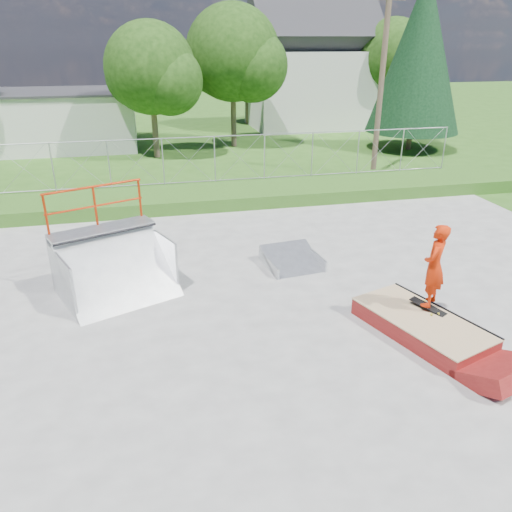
# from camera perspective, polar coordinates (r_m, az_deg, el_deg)

# --- Properties ---
(ground) EXTENTS (120.00, 120.00, 0.00)m
(ground) POSITION_cam_1_polar(r_m,az_deg,el_deg) (10.79, 3.82, -8.37)
(ground) COLOR #2F5C1A
(ground) RESTS_ON ground
(concrete_pad) EXTENTS (20.00, 16.00, 0.04)m
(concrete_pad) POSITION_cam_1_polar(r_m,az_deg,el_deg) (10.78, 3.82, -8.28)
(concrete_pad) COLOR gray
(concrete_pad) RESTS_ON ground
(grass_berm) EXTENTS (24.00, 3.00, 0.50)m
(grass_berm) POSITION_cam_1_polar(r_m,az_deg,el_deg) (19.25, -4.18, 7.00)
(grass_berm) COLOR #2F5C1A
(grass_berm) RESTS_ON ground
(grind_box) EXTENTS (2.19, 3.11, 0.42)m
(grind_box) POSITION_cam_1_polar(r_m,az_deg,el_deg) (11.04, 18.35, -7.60)
(grind_box) COLOR maroon
(grind_box) RESTS_ON concrete_pad
(quarter_pipe) EXTENTS (3.11, 2.90, 2.49)m
(quarter_pipe) POSITION_cam_1_polar(r_m,az_deg,el_deg) (12.07, -15.95, 0.95)
(quarter_pipe) COLOR #ABAEB3
(quarter_pipe) RESTS_ON concrete_pad
(flat_bank_ramp) EXTENTS (1.57, 1.65, 0.43)m
(flat_bank_ramp) POSITION_cam_1_polar(r_m,az_deg,el_deg) (13.54, 4.18, -0.42)
(flat_bank_ramp) COLOR #ABAEB3
(flat_bank_ramp) RESTS_ON concrete_pad
(skateboard) EXTENTS (0.59, 0.80, 0.13)m
(skateboard) POSITION_cam_1_polar(r_m,az_deg,el_deg) (11.27, 19.06, -5.53)
(skateboard) COLOR black
(skateboard) RESTS_ON grind_box
(skater) EXTENTS (0.76, 0.76, 1.78)m
(skater) POSITION_cam_1_polar(r_m,az_deg,el_deg) (10.89, 19.67, -1.40)
(skater) COLOR red
(skater) RESTS_ON grind_box
(chain_link_fence) EXTENTS (20.00, 0.06, 1.80)m
(chain_link_fence) POSITION_cam_1_polar(r_m,az_deg,el_deg) (19.92, -4.73, 10.96)
(chain_link_fence) COLOR #9C9FA5
(chain_link_fence) RESTS_ON grass_berm
(utility_building_flat) EXTENTS (10.00, 6.00, 3.00)m
(utility_building_flat) POSITION_cam_1_polar(r_m,az_deg,el_deg) (31.49, -23.05, 14.03)
(utility_building_flat) COLOR silver
(utility_building_flat) RESTS_ON ground
(gable_house) EXTENTS (8.40, 6.08, 8.94)m
(gable_house) POSITION_cam_1_polar(r_m,az_deg,el_deg) (36.73, 6.22, 20.44)
(gable_house) COLOR silver
(gable_house) RESTS_ON ground
(utility_pole) EXTENTS (0.24, 0.24, 8.00)m
(utility_pole) POSITION_cam_1_polar(r_m,az_deg,el_deg) (23.20, 14.13, 18.64)
(utility_pole) COLOR brown
(utility_pole) RESTS_ON ground
(tree_left_near) EXTENTS (4.76, 4.48, 6.65)m
(tree_left_near) POSITION_cam_1_polar(r_m,az_deg,el_deg) (26.65, -11.38, 19.93)
(tree_left_near) COLOR brown
(tree_left_near) RESTS_ON ground
(tree_center) EXTENTS (5.44, 5.12, 7.60)m
(tree_center) POSITION_cam_1_polar(r_m,az_deg,el_deg) (29.11, -2.04, 21.79)
(tree_center) COLOR brown
(tree_center) RESTS_ON ground
(tree_right_far) EXTENTS (5.10, 4.80, 7.12)m
(tree_right_far) POSITION_cam_1_polar(r_m,az_deg,el_deg) (36.76, 15.79, 20.87)
(tree_right_far) COLOR brown
(tree_right_far) RESTS_ON ground
(tree_back_mid) EXTENTS (4.08, 3.84, 5.70)m
(tree_back_mid) POSITION_cam_1_polar(r_m,az_deg,el_deg) (37.53, -0.61, 20.32)
(tree_back_mid) COLOR brown
(tree_back_mid) RESTS_ON ground
(conifer_tree) EXTENTS (5.04, 5.04, 9.10)m
(conifer_tree) POSITION_cam_1_polar(r_m,az_deg,el_deg) (29.68, 18.21, 21.16)
(conifer_tree) COLOR brown
(conifer_tree) RESTS_ON ground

